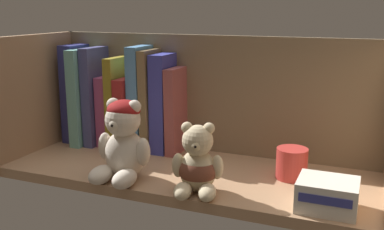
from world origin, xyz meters
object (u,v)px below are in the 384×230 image
object	(u,v)px
book_6	(143,97)
book_4	(122,101)
book_0	(78,93)
book_5	(133,112)
book_8	(165,103)
book_3	(112,110)
book_9	(178,110)
book_1	(90,95)
teddy_bear_smaller	(197,165)
small_product_box	(327,195)
teddy_bear_larger	(123,142)
pillar_candle	(292,163)
book_2	(100,95)
book_7	(153,100)

from	to	relation	value
book_6	book_4	bearing A→B (deg)	180.00
book_0	book_5	distance (cm)	15.04
book_0	book_8	bearing A→B (deg)	0.00
book_3	book_0	bearing A→B (deg)	180.00
book_0	book_9	xyz separation A→B (cm)	(25.97, 0.00, -2.05)
book_1	teddy_bear_smaller	size ratio (longest dim) A/B	1.78
book_1	small_product_box	size ratio (longest dim) A/B	2.38
book_4	book_9	xyz separation A→B (cm)	(13.93, 0.00, -0.89)
teddy_bear_larger	small_product_box	world-z (taller)	teddy_bear_larger
teddy_bear_larger	book_1	bearing A→B (deg)	136.58
teddy_bear_smaller	pillar_candle	distance (cm)	18.98
book_6	pillar_candle	world-z (taller)	book_6
book_1	book_0	bearing A→B (deg)	180.00
book_6	book_8	xyz separation A→B (cm)	(5.35, 0.00, -0.76)
book_3	small_product_box	bearing A→B (deg)	-19.74
book_5	book_6	world-z (taller)	book_6
book_0	book_9	distance (cm)	26.05
book_0	small_product_box	distance (cm)	63.34
book_2	small_product_box	xyz separation A→B (cm)	(53.96, -18.25, -8.79)
book_3	book_5	size ratio (longest dim) A/B	0.99
book_8	book_9	world-z (taller)	book_8
book_2	book_6	xyz separation A→B (cm)	(11.54, 0.00, 0.32)
book_0	teddy_bear_larger	size ratio (longest dim) A/B	1.51
book_2	teddy_bear_larger	distance (cm)	26.04
book_1	book_2	xyz separation A→B (cm)	(2.74, 0.00, 0.18)
book_1	book_2	distance (cm)	2.74
book_6	small_product_box	world-z (taller)	book_6
book_8	book_5	bearing A→B (deg)	180.00
teddy_bear_larger	book_2	bearing A→B (deg)	132.39
book_5	book_8	xyz separation A→B (cm)	(8.25, 0.00, 2.75)
book_5	book_8	size ratio (longest dim) A/B	0.74
book_0	book_4	distance (cm)	12.10
book_2	book_4	size ratio (longest dim) A/B	1.10
book_0	book_7	distance (cm)	20.05
book_9	teddy_bear_smaller	world-z (taller)	book_9
book_9	book_4	bearing A→B (deg)	180.00
book_1	book_8	bearing A→B (deg)	0.00
teddy_bear_smaller	small_product_box	bearing A→B (deg)	3.75
book_5	teddy_bear_larger	world-z (taller)	book_5
book_0	teddy_bear_smaller	size ratio (longest dim) A/B	1.84
teddy_bear_larger	book_5	bearing A→B (deg)	114.62
book_4	book_5	xyz separation A→B (cm)	(2.62, 0.00, -2.21)
book_0	book_6	world-z (taller)	book_6
book_4	book_9	distance (cm)	13.96
book_6	teddy_bear_larger	world-z (taller)	book_6
book_2	book_8	world-z (taller)	book_2
book_7	teddy_bear_larger	bearing A→B (deg)	-80.11
book_4	book_5	world-z (taller)	book_4
book_2	book_4	xyz separation A→B (cm)	(6.02, 0.00, -0.99)
book_1	book_7	xyz separation A→B (cm)	(16.76, 0.00, 0.14)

